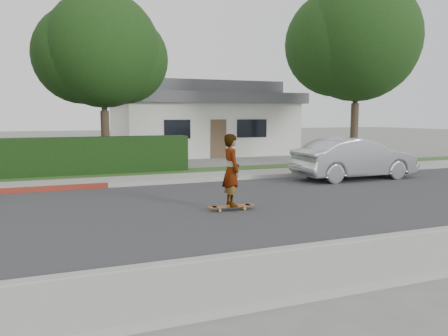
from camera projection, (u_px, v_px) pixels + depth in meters
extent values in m
plane|color=slate|center=(84.00, 218.00, 9.99)|extent=(120.00, 120.00, 0.00)
cube|color=#2D2D30|center=(84.00, 218.00, 9.99)|extent=(60.00, 8.00, 0.01)
cube|color=#9E9E99|center=(102.00, 276.00, 6.19)|extent=(60.00, 0.20, 0.15)
cube|color=gray|center=(110.00, 302.00, 5.36)|extent=(60.00, 1.60, 0.12)
cube|color=#9E9E99|center=(75.00, 187.00, 13.77)|extent=(60.00, 0.20, 0.15)
cube|color=gray|center=(74.00, 184.00, 14.61)|extent=(60.00, 1.60, 0.12)
cube|color=#2D4C1E|center=(72.00, 177.00, 16.09)|extent=(60.00, 1.60, 0.10)
cylinder|color=#33261C|center=(106.00, 140.00, 18.70)|extent=(0.36, 0.36, 2.52)
cylinder|color=#33261C|center=(104.00, 96.00, 18.47)|extent=(0.24, 0.24, 2.10)
sphere|color=black|center=(103.00, 50.00, 18.25)|extent=(4.80, 4.80, 4.80)
sphere|color=black|center=(82.00, 55.00, 18.35)|extent=(4.08, 4.08, 4.08)
sphere|color=black|center=(123.00, 59.00, 18.88)|extent=(3.84, 3.84, 3.84)
cylinder|color=#33261C|center=(354.00, 134.00, 20.33)|extent=(0.36, 0.36, 2.88)
cylinder|color=#33261C|center=(356.00, 87.00, 20.07)|extent=(0.24, 0.24, 2.40)
sphere|color=black|center=(357.00, 39.00, 19.81)|extent=(5.60, 5.60, 5.60)
sphere|color=black|center=(337.00, 44.00, 19.92)|extent=(4.76, 4.76, 4.76)
sphere|color=black|center=(369.00, 48.00, 20.45)|extent=(4.48, 4.48, 4.48)
cube|color=beige|center=(199.00, 128.00, 27.49)|extent=(10.00, 8.00, 3.00)
cube|color=#4C4C51|center=(199.00, 100.00, 27.27)|extent=(10.60, 8.60, 0.60)
cube|color=#4C4C51|center=(199.00, 90.00, 27.20)|extent=(8.40, 6.40, 0.80)
cube|color=black|center=(177.00, 129.00, 22.86)|extent=(1.40, 0.06, 1.00)
cube|color=black|center=(252.00, 128.00, 24.41)|extent=(1.80, 0.06, 1.00)
cube|color=brown|center=(219.00, 139.00, 23.76)|extent=(0.90, 0.06, 2.10)
cylinder|color=#B18A30|center=(220.00, 210.00, 10.57)|extent=(0.07, 0.04, 0.06)
cylinder|color=#B18A30|center=(218.00, 209.00, 10.74)|extent=(0.07, 0.04, 0.06)
cylinder|color=#B18A30|center=(245.00, 209.00, 10.76)|extent=(0.07, 0.04, 0.06)
cylinder|color=#B18A30|center=(242.00, 207.00, 10.93)|extent=(0.07, 0.04, 0.06)
cube|color=silver|center=(219.00, 208.00, 10.65)|extent=(0.07, 0.19, 0.03)
cube|color=silver|center=(244.00, 206.00, 10.84)|extent=(0.07, 0.19, 0.03)
cube|color=brown|center=(231.00, 206.00, 10.74)|extent=(0.97, 0.30, 0.02)
cylinder|color=brown|center=(213.00, 207.00, 10.60)|extent=(0.25, 0.25, 0.02)
cylinder|color=brown|center=(250.00, 205.00, 10.88)|extent=(0.25, 0.25, 0.02)
imported|color=white|center=(231.00, 170.00, 10.63)|extent=(0.46, 0.67, 1.77)
imported|color=#A6A7AD|center=(355.00, 158.00, 15.96)|extent=(4.65, 1.69, 1.52)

